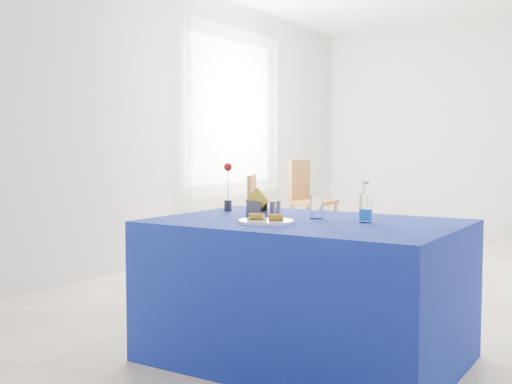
# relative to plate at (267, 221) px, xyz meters

# --- Properties ---
(floor) EXTENTS (7.00, 7.00, 0.00)m
(floor) POSITION_rel_plate_xyz_m (0.05, 2.43, -0.77)
(floor) COLOR beige
(floor) RESTS_ON ground
(room_shell) EXTENTS (7.00, 7.00, 7.00)m
(room_shell) POSITION_rel_plate_xyz_m (0.05, 2.43, 0.98)
(room_shell) COLOR silver
(room_shell) RESTS_ON ground
(window_pane) EXTENTS (0.04, 1.50, 1.60)m
(window_pane) POSITION_rel_plate_xyz_m (-2.42, 3.23, 0.78)
(window_pane) COLOR white
(window_pane) RESTS_ON room_shell
(curtain) EXTENTS (0.04, 1.75, 1.85)m
(curtain) POSITION_rel_plate_xyz_m (-2.35, 3.23, 0.78)
(curtain) COLOR white
(curtain) RESTS_ON room_shell
(plate) EXTENTS (0.29, 0.29, 0.01)m
(plate) POSITION_rel_plate_xyz_m (0.00, 0.00, 0.00)
(plate) COLOR white
(plate) RESTS_ON blue_table
(drinking_glass) EXTENTS (0.07, 0.07, 0.13)m
(drinking_glass) POSITION_rel_plate_xyz_m (0.13, 0.32, 0.06)
(drinking_glass) COLOR white
(drinking_glass) RESTS_ON blue_table
(salt_shaker) EXTENTS (0.03, 0.03, 0.08)m
(salt_shaker) POSITION_rel_plate_xyz_m (-0.14, 0.36, 0.04)
(salt_shaker) COLOR slate
(salt_shaker) RESTS_ON blue_table
(pepper_shaker) EXTENTS (0.03, 0.03, 0.08)m
(pepper_shaker) POSITION_rel_plate_xyz_m (-0.14, 0.30, 0.04)
(pepper_shaker) COLOR slate
(pepper_shaker) RESTS_ON blue_table
(blue_table) EXTENTS (1.60, 1.10, 0.76)m
(blue_table) POSITION_rel_plate_xyz_m (0.13, 0.20, -0.39)
(blue_table) COLOR navy
(blue_table) RESTS_ON floor
(water_bottle) EXTENTS (0.07, 0.07, 0.21)m
(water_bottle) POSITION_rel_plate_xyz_m (0.43, 0.30, 0.06)
(water_bottle) COLOR white
(water_bottle) RESTS_ON blue_table
(napkin_holder) EXTENTS (0.15, 0.09, 0.16)m
(napkin_holder) POSITION_rel_plate_xyz_m (-0.21, 0.23, 0.04)
(napkin_holder) COLOR #3B3B41
(napkin_holder) RESTS_ON blue_table
(rose_vase) EXTENTS (0.05, 0.05, 0.30)m
(rose_vase) POSITION_rel_plate_xyz_m (-0.52, 0.40, 0.14)
(rose_vase) COLOR #242429
(rose_vase) RESTS_ON blue_table
(chair_win_a) EXTENTS (0.51, 0.51, 0.86)m
(chair_win_a) POSITION_rel_plate_xyz_m (-1.79, 2.84, -0.27)
(chair_win_a) COLOR #995F2C
(chair_win_a) RESTS_ON floor
(chair_win_b) EXTENTS (0.46, 0.46, 1.00)m
(chair_win_b) POSITION_rel_plate_xyz_m (-1.85, 4.01, -0.19)
(chair_win_b) COLOR #995F2C
(chair_win_b) RESTS_ON floor
(banana_pieces) EXTENTS (0.19, 0.07, 0.03)m
(banana_pieces) POSITION_rel_plate_xyz_m (0.00, -0.01, 0.02)
(banana_pieces) COLOR gold
(banana_pieces) RESTS_ON plate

